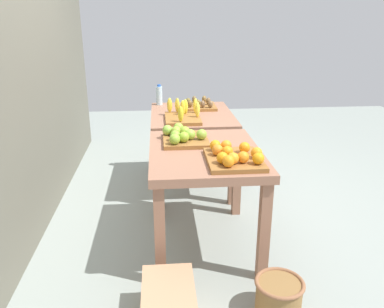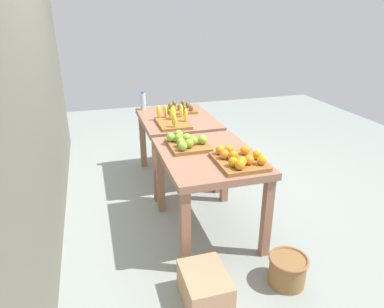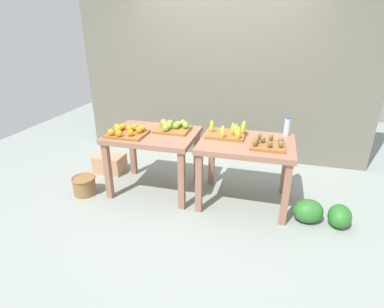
% 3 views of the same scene
% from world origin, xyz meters
% --- Properties ---
extents(ground_plane, '(8.00, 8.00, 0.00)m').
position_xyz_m(ground_plane, '(0.00, 0.00, 0.00)').
color(ground_plane, gray).
extents(back_wall, '(4.40, 0.12, 3.00)m').
position_xyz_m(back_wall, '(0.00, 1.35, 1.50)').
color(back_wall, '#6B6859').
rests_on(back_wall, ground_plane).
extents(display_table_left, '(1.04, 0.80, 0.77)m').
position_xyz_m(display_table_left, '(-0.56, 0.00, 0.66)').
color(display_table_left, '#96664F').
rests_on(display_table_left, ground_plane).
extents(display_table_right, '(1.04, 0.80, 0.77)m').
position_xyz_m(display_table_right, '(0.56, 0.00, 0.66)').
color(display_table_right, '#96664F').
rests_on(display_table_right, ground_plane).
extents(orange_bin, '(0.44, 0.37, 0.11)m').
position_xyz_m(orange_bin, '(-0.82, -0.16, 0.81)').
color(orange_bin, '#94602D').
rests_on(orange_bin, display_table_left).
extents(apple_bin, '(0.40, 0.36, 0.11)m').
position_xyz_m(apple_bin, '(-0.35, 0.14, 0.81)').
color(apple_bin, '#94602D').
rests_on(apple_bin, display_table_left).
extents(banana_crate, '(0.44, 0.33, 0.17)m').
position_xyz_m(banana_crate, '(0.33, 0.10, 0.81)').
color(banana_crate, '#94602D').
rests_on(banana_crate, display_table_right).
extents(kiwi_bin, '(0.36, 0.32, 0.10)m').
position_xyz_m(kiwi_bin, '(0.79, -0.10, 0.80)').
color(kiwi_bin, '#94602D').
rests_on(kiwi_bin, display_table_right).
extents(water_bottle, '(0.07, 0.07, 0.22)m').
position_xyz_m(water_bottle, '(0.98, 0.32, 0.87)').
color(water_bottle, silver).
rests_on(water_bottle, display_table_right).
extents(watermelon_pile, '(0.65, 0.34, 0.25)m').
position_xyz_m(watermelon_pile, '(1.42, -0.22, 0.12)').
color(watermelon_pile, '#2B7229').
rests_on(watermelon_pile, ground_plane).
extents(wicker_basket, '(0.29, 0.29, 0.23)m').
position_xyz_m(wicker_basket, '(-1.37, -0.35, 0.12)').
color(wicker_basket, olive).
rests_on(wicker_basket, ground_plane).
extents(cardboard_produce_box, '(0.40, 0.30, 0.25)m').
position_xyz_m(cardboard_produce_box, '(-1.38, 0.30, 0.13)').
color(cardboard_produce_box, tan).
rests_on(cardboard_produce_box, ground_plane).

